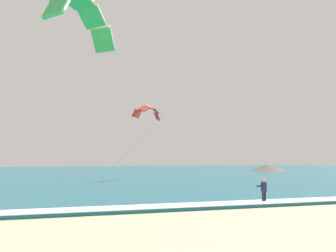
{
  "coord_description": "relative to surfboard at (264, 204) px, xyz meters",
  "views": [
    {
      "loc": [
        -16.69,
        -9.65,
        2.95
      ],
      "look_at": [
        -8.15,
        14.85,
        5.12
      ],
      "focal_mm": 41.58,
      "sensor_mm": 36.0,
      "label": 1
    }
  ],
  "objects": [
    {
      "name": "kite_distant",
      "position": [
        0.74,
        28.96,
        9.39
      ],
      "size": [
        4.73,
        3.65,
        1.99
      ],
      "color": "red"
    },
    {
      "name": "headland_right",
      "position": [
        33.56,
        50.32,
        0.79
      ],
      "size": [
        8.57,
        8.6,
        1.65
      ],
      "color": "#665B51",
      "rests_on": "ground"
    },
    {
      "name": "surfboard",
      "position": [
        0.0,
        0.0,
        0.0
      ],
      "size": [
        0.84,
        1.47,
        0.09
      ],
      "color": "yellow",
      "rests_on": "ground"
    },
    {
      "name": "surf_foam",
      "position": [
        2.57,
        -0.28,
        0.19
      ],
      "size": [
        200.0,
        2.06,
        0.04
      ],
      "primitive_type": "cube",
      "color": "white",
      "rests_on": "sea"
    },
    {
      "name": "sea",
      "position": [
        2.57,
        58.72,
        0.07
      ],
      "size": [
        200.0,
        120.0,
        0.2
      ],
      "primitive_type": "cube",
      "color": "#146075",
      "rests_on": "ground"
    },
    {
      "name": "kitesurfer",
      "position": [
        -0.01,
        0.02,
        0.91
      ],
      "size": [
        0.62,
        0.62,
        1.69
      ],
      "color": "#191E38",
      "rests_on": "ground"
    },
    {
      "name": "kite_primary",
      "position": [
        -10.9,
        7.03,
        13.78
      ],
      "size": [
        13.95,
        10.67,
        13.92
      ],
      "color": "green"
    }
  ]
}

